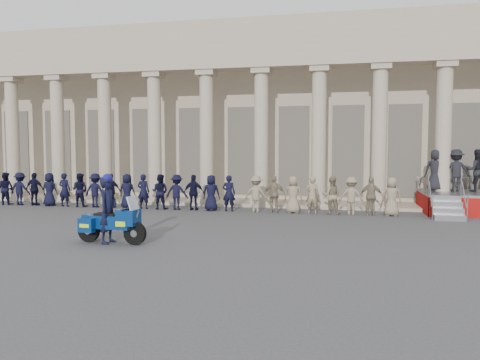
# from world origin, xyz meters

# --- Properties ---
(ground) EXTENTS (90.00, 90.00, 0.00)m
(ground) POSITION_xyz_m (0.00, 0.00, 0.00)
(ground) COLOR #3E3E41
(ground) RESTS_ON ground
(building) EXTENTS (40.00, 12.50, 9.00)m
(building) POSITION_xyz_m (-0.00, 14.74, 4.52)
(building) COLOR tan
(building) RESTS_ON ground
(officer_rank) EXTENTS (19.01, 0.59, 1.54)m
(officer_rank) POSITION_xyz_m (-2.30, 6.10, 0.77)
(officer_rank) COLOR black
(officer_rank) RESTS_ON ground
(reviewing_stand) EXTENTS (4.32, 4.12, 2.65)m
(reviewing_stand) POSITION_xyz_m (10.19, 7.74, 1.44)
(reviewing_stand) COLOR gray
(reviewing_stand) RESTS_ON ground
(motorcycle) EXTENTS (2.14, 0.89, 1.37)m
(motorcycle) POSITION_xyz_m (-1.45, -1.12, 0.59)
(motorcycle) COLOR black
(motorcycle) RESTS_ON ground
(rider) EXTENTS (0.50, 0.72, 1.99)m
(rider) POSITION_xyz_m (-1.56, -1.11, 0.98)
(rider) COLOR black
(rider) RESTS_ON ground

